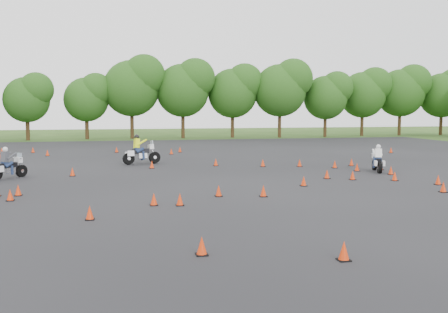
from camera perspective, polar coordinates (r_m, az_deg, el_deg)
name	(u,v)px	position (r m, az deg, el deg)	size (l,w,h in m)	color
ground	(243,192)	(21.96, 2.23, -4.10)	(140.00, 140.00, 0.00)	#2D5119
asphalt_pad	(216,174)	(27.74, -0.88, -2.07)	(62.00, 62.00, 0.00)	black
treeline	(184,99)	(56.55, -4.60, 6.53)	(87.20, 32.64, 10.59)	#234C15
traffic_cones	(215,174)	(26.15, -1.01, -2.03)	(36.67, 33.12, 0.45)	red
rider_grey	(9,163)	(28.37, -23.40, -0.65)	(2.18, 0.67, 1.68)	#3D3E44
rider_yellow	(142,149)	(33.21, -9.35, 0.82)	(2.55, 0.78, 1.96)	#E1F215
rider_white	(377,158)	(30.20, 17.10, -0.17)	(2.07, 0.64, 1.60)	white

